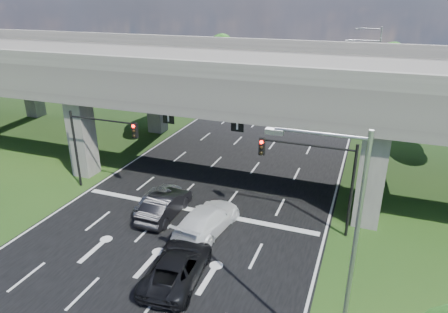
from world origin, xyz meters
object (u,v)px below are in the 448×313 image
Objects in this scene: signal_right at (316,169)px; car_dark at (165,205)px; streetlight_far at (371,81)px; car_white at (207,219)px; streetlight_near at (343,243)px; signal_left at (97,138)px; car_silver at (159,198)px; streetlight_beyond at (375,59)px; car_trailing at (177,266)px.

car_dark is (-9.37, -1.83, -3.34)m from signal_right.
streetlight_far is 1.75× the size of car_white.
signal_left is at bearing 150.98° from streetlight_near.
streetlight_far is 24.99m from car_silver.
streetlight_far is 1.00× the size of streetlight_beyond.
car_trailing is (3.67, -5.42, -0.06)m from car_dark.
signal_left reaches higher than car_trailing.
car_trailing is (0.33, -4.73, -0.07)m from car_white.
car_dark is at bearing 135.09° from car_silver.
streetlight_beyond reaches higher than signal_right.
car_silver is at bearing -108.77° from streetlight_beyond.
signal_right is at bearing -169.32° from car_dark.
streetlight_near is at bearing -77.12° from signal_right.
streetlight_far is 16.00m from streetlight_beyond.
streetlight_beyond is (0.00, 16.00, 0.00)m from streetlight_far.
signal_left is 1.05× the size of car_white.
signal_left is 6.40m from car_silver.
streetlight_beyond reaches higher than car_silver.
signal_left is at bearing -131.78° from streetlight_far.
car_white is at bearing -14.68° from signal_left.
signal_right is 1.32× the size of car_silver.
signal_right reaches higher than car_silver.
signal_left is 1.20× the size of car_dark.
car_white is (-8.30, 7.42, -4.99)m from streetlight_near.
car_trailing is (-5.70, -7.25, -3.39)m from signal_right.
car_white reaches higher than car_silver.
car_trailing is (-7.97, -27.30, -5.05)m from streetlight_far.
signal_left is 10.49m from car_white.
streetlight_near is at bearing 142.95° from car_silver.
car_trailing is at bearing -36.06° from signal_left.
car_dark reaches higher than car_trailing.
streetlight_beyond is at bearing 90.00° from streetlight_near.
car_white is (4.27, -1.58, 0.06)m from car_silver.
streetlight_far is 28.89m from car_trailing.
car_dark is 0.87× the size of car_white.
car_silver is 1.29m from car_dark.
car_dark is at bearing -168.97° from signal_right.
streetlight_beyond is (17.92, 36.06, 1.66)m from signal_left.
signal_left is at bearing -16.56° from car_dark.
signal_right is at bearing -150.78° from car_white.
signal_right is 0.60× the size of streetlight_near.
car_dark is 6.55m from car_trailing.
signal_left is 7.34m from car_dark.
car_dark is (0.93, -0.88, 0.05)m from car_silver.
car_white is (-6.02, -2.52, -3.33)m from signal_right.
streetlight_far and streetlight_beyond have the same top height.
car_dark is at bearing -16.21° from signal_left.
car_white is at bearing -102.14° from streetlight_beyond.
streetlight_near is 1.00× the size of streetlight_beyond.
car_trailing is at bearing 161.31° from streetlight_near.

